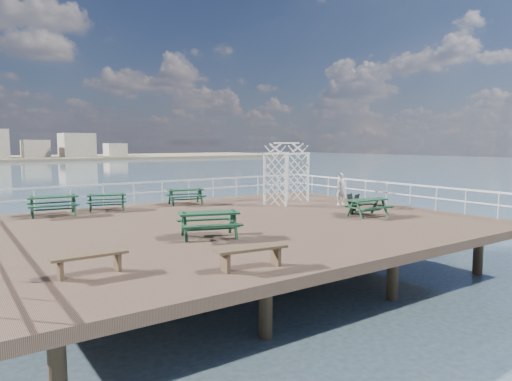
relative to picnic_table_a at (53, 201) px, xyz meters
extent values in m
cube|color=brown|center=(5.40, -5.45, -0.74)|extent=(18.00, 14.00, 0.30)
plane|color=#3D5766|center=(5.40, 34.55, -2.59)|extent=(300.00, 300.00, 0.00)
cube|color=tan|center=(20.40, 129.55, -2.19)|extent=(160.00, 40.00, 0.80)
cube|color=beige|center=(19.40, 126.55, 0.71)|extent=(7.00, 8.00, 5.00)
cube|color=beige|center=(30.40, 126.55, 1.71)|extent=(9.00, 8.00, 7.00)
cube|color=beige|center=(43.40, 126.55, 0.21)|extent=(6.00, 8.00, 4.00)
cylinder|color=brown|center=(-2.10, -10.95, -1.94)|extent=(0.36, 0.36, 2.10)
cylinder|color=brown|center=(12.90, -10.95, -1.94)|extent=(0.36, 0.36, 2.10)
cylinder|color=brown|center=(12.90, 0.05, -1.94)|extent=(0.36, 0.36, 2.10)
cube|color=white|center=(5.40, 1.40, 0.46)|extent=(17.70, 0.07, 0.07)
cube|color=white|center=(5.40, 1.40, -0.04)|extent=(17.70, 0.05, 0.05)
cube|color=white|center=(14.25, -5.45, 0.46)|extent=(0.07, 13.70, 0.07)
cube|color=white|center=(14.25, -5.45, -0.04)|extent=(0.05, 13.70, 0.05)
cube|color=#153A22|center=(0.00, 0.00, 0.19)|extent=(1.96, 0.95, 0.06)
cube|color=#153A22|center=(0.07, 0.63, -0.12)|extent=(1.91, 0.48, 0.05)
cube|color=#153A22|center=(-0.07, -0.63, -0.12)|extent=(1.91, 0.48, 0.05)
cube|color=#153A22|center=(-0.78, 0.09, -0.14)|extent=(0.26, 1.52, 0.06)
cube|color=#153A22|center=(0.78, -0.09, -0.14)|extent=(0.26, 1.52, 0.06)
cube|color=#153A22|center=(-0.75, 0.41, -0.19)|extent=(0.15, 0.55, 0.92)
cube|color=#153A22|center=(-0.82, -0.22, -0.19)|extent=(0.15, 0.55, 0.92)
cube|color=#153A22|center=(0.82, 0.22, -0.19)|extent=(0.15, 0.55, 0.92)
cube|color=#153A22|center=(0.75, -0.41, -0.19)|extent=(0.15, 0.55, 0.92)
cube|color=#153A22|center=(0.00, 0.00, -0.33)|extent=(1.68, 0.28, 0.06)
cube|color=#153A22|center=(2.30, 0.35, 0.09)|extent=(1.77, 1.08, 0.06)
cube|color=#153A22|center=(2.46, 0.88, -0.18)|extent=(1.65, 0.69, 0.05)
cube|color=#153A22|center=(2.15, -0.18, -0.18)|extent=(1.65, 0.69, 0.05)
cube|color=#153A22|center=(1.64, 0.55, -0.19)|extent=(0.45, 1.30, 0.06)
cube|color=#153A22|center=(2.97, 0.16, -0.19)|extent=(0.45, 1.30, 0.06)
cube|color=#153A22|center=(1.72, 0.81, -0.24)|extent=(0.20, 0.48, 0.81)
cube|color=#153A22|center=(1.57, 0.28, -0.24)|extent=(0.20, 0.48, 0.81)
cube|color=#153A22|center=(3.04, 0.42, -0.24)|extent=(0.20, 0.48, 0.81)
cube|color=#153A22|center=(2.89, -0.11, -0.24)|extent=(0.20, 0.48, 0.81)
cube|color=#153A22|center=(2.30, 0.35, -0.36)|extent=(1.43, 0.48, 0.06)
cube|color=#153A22|center=(6.05, 0.07, 0.12)|extent=(1.82, 1.02, 0.06)
cube|color=#153A22|center=(6.17, 0.64, -0.16)|extent=(1.73, 0.60, 0.05)
cube|color=#153A22|center=(5.93, -0.49, -0.16)|extent=(1.73, 0.60, 0.05)
cube|color=#153A22|center=(5.35, 0.23, -0.18)|extent=(0.37, 1.37, 0.06)
cube|color=#153A22|center=(6.75, -0.08, -0.18)|extent=(0.37, 1.37, 0.06)
cube|color=#153A22|center=(5.41, 0.51, -0.23)|extent=(0.18, 0.50, 0.84)
cube|color=#153A22|center=(5.29, -0.05, -0.23)|extent=(0.18, 0.50, 0.84)
cube|color=#153A22|center=(6.81, 0.20, -0.23)|extent=(0.18, 0.50, 0.84)
cube|color=#153A22|center=(6.69, -0.36, -0.23)|extent=(0.18, 0.50, 0.84)
cube|color=#153A22|center=(6.05, 0.07, -0.35)|extent=(1.51, 0.40, 0.06)
cube|color=#153A22|center=(3.18, -7.48, 0.19)|extent=(2.02, 1.30, 0.06)
cube|color=#153A22|center=(3.39, -6.89, -0.12)|extent=(1.87, 0.85, 0.05)
cube|color=#153A22|center=(2.98, -8.08, -0.12)|extent=(1.87, 0.85, 0.05)
cube|color=#153A22|center=(2.44, -7.23, -0.14)|extent=(0.57, 1.47, 0.06)
cube|color=#153A22|center=(3.93, -7.74, -0.14)|extent=(0.57, 1.47, 0.06)
cube|color=#153A22|center=(2.54, -6.93, -0.19)|extent=(0.25, 0.54, 0.92)
cube|color=#153A22|center=(2.34, -7.53, -0.19)|extent=(0.25, 0.54, 0.92)
cube|color=#153A22|center=(4.03, -7.44, -0.19)|extent=(0.25, 0.54, 0.92)
cube|color=#153A22|center=(3.83, -8.03, -0.19)|extent=(0.25, 0.54, 0.92)
cube|color=#153A22|center=(3.18, -7.48, -0.33)|extent=(1.61, 0.62, 0.06)
cube|color=#153A22|center=(10.54, -7.53, 0.09)|extent=(1.70, 0.76, 0.06)
cube|color=#153A22|center=(10.58, -6.98, -0.18)|extent=(1.67, 0.35, 0.05)
cube|color=#153A22|center=(10.50, -8.08, -0.18)|extent=(1.67, 0.35, 0.05)
cube|color=#153A22|center=(9.85, -7.48, -0.19)|extent=(0.17, 1.33, 0.06)
cube|color=#153A22|center=(11.22, -7.58, -0.19)|extent=(0.17, 1.33, 0.06)
cube|color=#153A22|center=(9.87, -7.21, -0.24)|extent=(0.11, 0.48, 0.81)
cube|color=#153A22|center=(9.83, -7.76, -0.24)|extent=(0.11, 0.48, 0.81)
cube|color=#153A22|center=(11.24, -7.31, -0.24)|extent=(0.11, 0.48, 0.81)
cube|color=#153A22|center=(11.20, -7.86, -0.24)|extent=(0.11, 0.48, 0.81)
cube|color=#153A22|center=(10.54, -7.53, -0.36)|extent=(1.47, 0.18, 0.06)
cube|color=brown|center=(-1.07, -9.59, -0.13)|extent=(1.69, 0.41, 0.06)
cube|color=brown|center=(-1.70, -9.59, -0.38)|extent=(0.09, 0.36, 0.42)
cube|color=brown|center=(-0.43, -9.59, -0.38)|extent=(0.09, 0.36, 0.42)
cube|color=brown|center=(2.26, -11.25, -0.11)|extent=(1.84, 0.66, 0.07)
cube|color=brown|center=(1.60, -11.16, -0.36)|extent=(0.14, 0.39, 0.45)
cube|color=brown|center=(2.93, -11.34, -0.36)|extent=(0.14, 0.39, 0.45)
cube|color=white|center=(9.59, -3.36, 0.63)|extent=(0.12, 0.12, 2.43)
cube|color=white|center=(9.15, -2.23, 0.63)|extent=(0.12, 0.12, 2.43)
cube|color=white|center=(11.66, -2.55, 0.63)|extent=(0.12, 0.12, 2.43)
cube|color=white|center=(11.22, -1.42, 0.63)|extent=(0.12, 0.12, 2.43)
cube|color=white|center=(10.62, -2.95, 1.88)|extent=(2.29, 0.96, 0.08)
cube|color=white|center=(10.18, -1.82, 1.88)|extent=(2.29, 0.96, 0.08)
cube|color=white|center=(10.40, -2.39, 2.40)|extent=(2.29, 0.95, 0.07)
cube|color=black|center=(10.54, -6.84, -0.17)|extent=(0.57, 0.40, 0.86)
cube|color=black|center=(10.48, -6.68, -0.17)|extent=(0.57, 0.40, 0.86)
imported|color=white|center=(12.10, -4.48, 0.19)|extent=(0.59, 0.42, 1.55)
camera|label=1|loc=(-3.73, -20.09, 2.41)|focal=32.00mm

